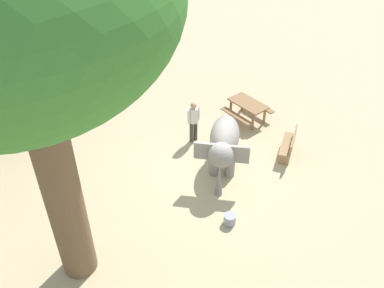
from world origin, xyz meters
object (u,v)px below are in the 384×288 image
object	(u,v)px
shade_tree_main	(13,6)
feed_bucket	(230,219)
elephant	(224,143)
person_handler	(194,119)
picnic_table_near	(248,107)
market_stall_orange	(58,54)
market_stall_red	(16,80)
wooden_bench	(289,144)

from	to	relation	value
shade_tree_main	feed_bucket	world-z (taller)	shade_tree_main
elephant	person_handler	bearing A→B (deg)	-140.12
picnic_table_near	feed_bucket	world-z (taller)	picnic_table_near
elephant	market_stall_orange	world-z (taller)	market_stall_orange
market_stall_red	feed_bucket	bearing A→B (deg)	-104.25
elephant	picnic_table_near	world-z (taller)	elephant
shade_tree_main	picnic_table_near	world-z (taller)	shade_tree_main
person_handler	shade_tree_main	distance (m)	8.69
feed_bucket	wooden_bench	bearing A→B (deg)	-11.27
wooden_bench	market_stall_orange	distance (m)	10.97
person_handler	wooden_bench	distance (m)	3.46
person_handler	elephant	bearing A→B (deg)	-5.67
elephant	wooden_bench	bearing A→B (deg)	117.57
elephant	market_stall_red	xyz separation A→B (m)	(0.42, 9.05, 0.01)
elephant	market_stall_orange	xyz separation A→B (m)	(3.02, 9.05, 0.01)
person_handler	shade_tree_main	size ratio (longest dim) A/B	0.17
elephant	picnic_table_near	bearing A→B (deg)	168.46
elephant	market_stall_orange	bearing A→B (deg)	-123.55
wooden_bench	picnic_table_near	bearing A→B (deg)	47.88
shade_tree_main	market_stall_red	xyz separation A→B (m)	(5.59, 7.03, -5.81)
shade_tree_main	picnic_table_near	size ratio (longest dim) A/B	4.64
elephant	person_handler	size ratio (longest dim) A/B	1.58
elephant	wooden_bench	world-z (taller)	elephant
picnic_table_near	elephant	bearing A→B (deg)	-60.47
picnic_table_near	feed_bucket	distance (m)	5.50
picnic_table_near	feed_bucket	size ratio (longest dim) A/B	5.55
market_stall_red	market_stall_orange	world-z (taller)	same
feed_bucket	picnic_table_near	bearing A→B (deg)	13.23
person_handler	feed_bucket	distance (m)	4.24
market_stall_red	shade_tree_main	bearing A→B (deg)	-128.49
picnic_table_near	market_stall_orange	world-z (taller)	market_stall_orange
elephant	shade_tree_main	bearing A→B (deg)	-36.43
elephant	market_stall_red	size ratio (longest dim) A/B	1.02
person_handler	market_stall_red	size ratio (longest dim) A/B	0.64
wooden_bench	picnic_table_near	xyz separation A→B (m)	(1.51, 2.02, 0.12)
person_handler	market_stall_red	bearing A→B (deg)	-145.51
elephant	shade_tree_main	size ratio (longest dim) A/B	0.28
elephant	person_handler	distance (m)	1.91
shade_tree_main	feed_bucket	bearing A→B (deg)	-45.48
market_stall_red	wooden_bench	bearing A→B (deg)	-83.38
feed_bucket	market_stall_red	bearing A→B (deg)	75.75
shade_tree_main	picnic_table_near	distance (m)	10.67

